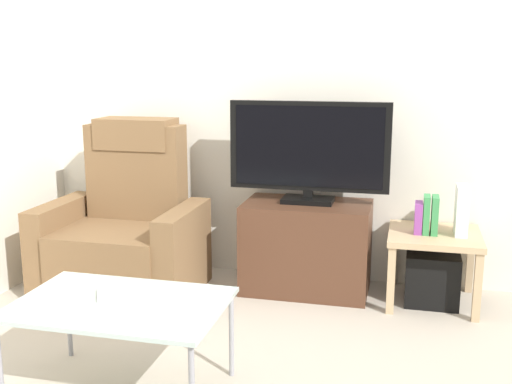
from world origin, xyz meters
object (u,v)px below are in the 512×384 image
Objects in this scene: book_rightmost at (435,215)px; game_console at (462,210)px; recliner_armchair at (126,231)px; book_middle at (426,215)px; subwoofer_box at (432,277)px; book_leftmost at (418,218)px; tv_stand at (307,247)px; television at (309,150)px; cell_phone at (105,295)px; coffee_table at (120,308)px; side_table at (434,244)px.

game_console is at bearing 11.18° from book_rightmost.
book_rightmost is 0.78× the size of game_console.
book_middle is (1.87, 0.18, 0.18)m from recliner_armchair.
subwoofer_box is (1.92, 0.20, -0.22)m from recliner_armchair.
book_rightmost is at bearing 0.00° from book_leftmost.
tv_stand is 1.17m from recliner_armchair.
game_console is (0.20, 0.03, 0.03)m from book_middle.
book_rightmost is at bearing -4.55° from television.
book_leftmost is at bearing -173.02° from game_console.
cell_phone is at bearing -115.28° from tv_stand.
tv_stand is at bearing 36.93° from cell_phone.
book_middle is at bearing 16.83° from cell_phone.
tv_stand is at bearing 178.34° from subwoofer_box.
cell_phone reaches higher than subwoofer_box.
game_console reaches higher than tv_stand.
television reaches higher than game_console.
coffee_table is at bearing -135.96° from game_console.
television reaches higher than subwoofer_box.
game_console is (0.15, 0.03, 0.03)m from book_rightmost.
book_leftmost is 0.82× the size of book_rightmost.
recliner_armchair reaches higher than book_rightmost.
recliner_armchair is at bearing -174.69° from book_rightmost.
cell_phone reaches higher than coffee_table.
tv_stand is at bearing -90.00° from television.
side_table is 0.18m from book_rightmost.
coffee_table is at bearing -75.36° from recliner_armchair.
book_rightmost is at bearing -108.79° from subwoofer_box.
game_console reaches higher than book_rightmost.
subwoofer_box is 1.08× the size of game_console.
tv_stand reaches higher than subwoofer_box.
recliner_armchair reaches higher than tv_stand.
television is 3.41× the size of game_console.
television is 0.81m from book_middle.
cell_phone is at bearing -114.99° from television.
side_table is 2.36× the size of book_rightmost.
side_table is 1.71× the size of subwoofer_box.
side_table is 2.01m from cell_phone.
subwoofer_box is 2.03m from cell_phone.
coffee_table is 0.11m from cell_phone.
side_table is (0.78, -0.02, 0.08)m from tv_stand.
recliner_armchair reaches higher than subwoofer_box.
book_middle is at bearing -171.47° from game_console.
recliner_armchair is at bearing 114.68° from coffee_table.
tv_stand is 0.77m from book_middle.
cell_phone is (-1.45, -1.39, 0.06)m from side_table.
television is at bearing 176.96° from subwoofer_box.
television is at bearing 68.77° from coffee_table.
subwoofer_box is 1.38× the size of book_middle.
book_leftmost is 1.92m from cell_phone.
game_console is at bearing 8.53° from book_middle.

